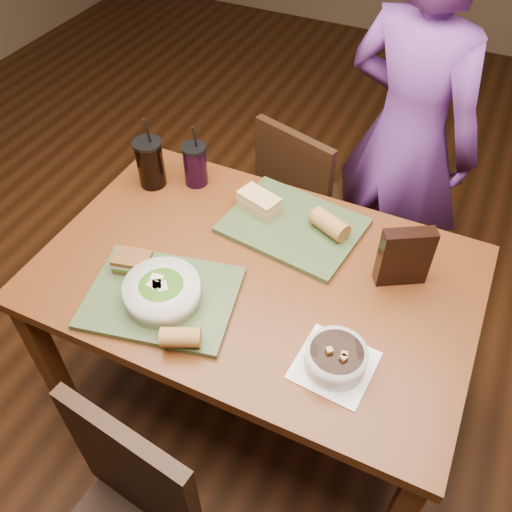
# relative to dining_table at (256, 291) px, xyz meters

# --- Properties ---
(ground) EXTENTS (6.00, 6.00, 0.00)m
(ground) POSITION_rel_dining_table_xyz_m (0.00, 0.00, -0.66)
(ground) COLOR #381C0B
(ground) RESTS_ON ground
(dining_table) EXTENTS (1.30, 0.85, 0.75)m
(dining_table) POSITION_rel_dining_table_xyz_m (0.00, 0.00, 0.00)
(dining_table) COLOR #5B2D12
(dining_table) RESTS_ON ground
(chair_far) EXTENTS (0.45, 0.46, 0.84)m
(chair_far) POSITION_rel_dining_table_xyz_m (-0.13, 0.70, -0.19)
(chair_far) COLOR black
(chair_far) RESTS_ON ground
(diner) EXTENTS (0.67, 0.55, 1.57)m
(diner) POSITION_rel_dining_table_xyz_m (0.24, 0.83, 0.13)
(diner) COLOR #622E7F
(diner) RESTS_ON ground
(tray_near) EXTENTS (0.48, 0.40, 0.02)m
(tray_near) POSITION_rel_dining_table_xyz_m (-0.20, -0.21, 0.10)
(tray_near) COLOR #384927
(tray_near) RESTS_ON dining_table
(tray_far) EXTENTS (0.46, 0.37, 0.02)m
(tray_far) POSITION_rel_dining_table_xyz_m (0.03, 0.23, 0.10)
(tray_far) COLOR #384927
(tray_far) RESTS_ON dining_table
(salad_bowl) EXTENTS (0.22, 0.22, 0.07)m
(salad_bowl) POSITION_rel_dining_table_xyz_m (-0.19, -0.22, 0.14)
(salad_bowl) COLOR silver
(salad_bowl) RESTS_ON tray_near
(soup_bowl) EXTENTS (0.21, 0.21, 0.08)m
(soup_bowl) POSITION_rel_dining_table_xyz_m (0.32, -0.21, 0.13)
(soup_bowl) COLOR white
(soup_bowl) RESTS_ON dining_table
(sandwich_near) EXTENTS (0.12, 0.10, 0.05)m
(sandwich_near) POSITION_rel_dining_table_xyz_m (-0.33, -0.15, 0.13)
(sandwich_near) COLOR #593819
(sandwich_near) RESTS_ON tray_near
(sandwich_far) EXTENTS (0.15, 0.11, 0.06)m
(sandwich_far) POSITION_rel_dining_table_xyz_m (-0.11, 0.25, 0.14)
(sandwich_far) COLOR tan
(sandwich_far) RESTS_ON tray_far
(baguette_near) EXTENTS (0.12, 0.09, 0.05)m
(baguette_near) POSITION_rel_dining_table_xyz_m (-0.06, -0.33, 0.13)
(baguette_near) COLOR #AD7533
(baguette_near) RESTS_ON tray_near
(baguette_far) EXTENTS (0.14, 0.11, 0.06)m
(baguette_far) POSITION_rel_dining_table_xyz_m (0.14, 0.24, 0.14)
(baguette_far) COLOR #AD7533
(baguette_far) RESTS_ON tray_far
(cup_cola) EXTENTS (0.10, 0.10, 0.27)m
(cup_cola) POSITION_rel_dining_table_xyz_m (-0.51, 0.23, 0.18)
(cup_cola) COLOR black
(cup_cola) RESTS_ON dining_table
(cup_berry) EXTENTS (0.09, 0.09, 0.24)m
(cup_berry) POSITION_rel_dining_table_xyz_m (-0.37, 0.30, 0.17)
(cup_berry) COLOR black
(cup_berry) RESTS_ON dining_table
(chip_bag) EXTENTS (0.15, 0.11, 0.19)m
(chip_bag) POSITION_rel_dining_table_xyz_m (0.40, 0.15, 0.19)
(chip_bag) COLOR black
(chip_bag) RESTS_ON dining_table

